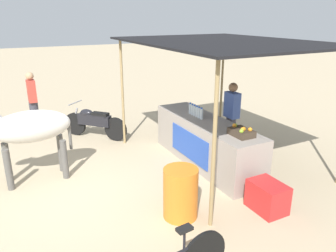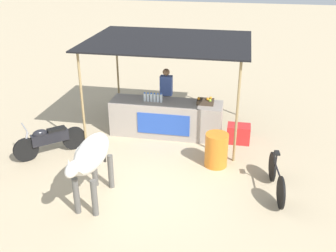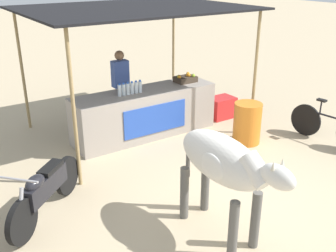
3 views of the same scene
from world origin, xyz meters
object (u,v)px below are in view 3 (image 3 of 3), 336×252
fruit_crate (185,79)px  vendor_behind_counter (121,88)px  motorcycle_parked (45,189)px  cow (224,164)px  bicycle_leaning (328,126)px  stall_counter (145,113)px  water_barrel (247,123)px  cooler_box (221,107)px

fruit_crate → vendor_behind_counter: size_ratio=0.27×
fruit_crate → motorcycle_parked: bearing=-154.4°
fruit_crate → cow: size_ratio=0.24×
fruit_crate → bicycle_leaning: bearing=-53.5°
fruit_crate → bicycle_leaning: size_ratio=0.27×
fruit_crate → stall_counter: bearing=-177.2°
water_barrel → motorcycle_parked: size_ratio=0.59×
cooler_box → water_barrel: water_barrel is taller
motorcycle_parked → bicycle_leaning: motorcycle_parked is taller
fruit_crate → bicycle_leaning: (1.76, -2.38, -0.68)m
fruit_crate → cooler_box: size_ratio=0.73×
fruit_crate → motorcycle_parked: (-3.65, -1.75, -0.60)m
water_barrel → cooler_box: bearing=69.9°
water_barrel → motorcycle_parked: motorcycle_parked is taller
fruit_crate → cooler_box: fruit_crate is taller
fruit_crate → water_barrel: 1.66m
cooler_box → fruit_crate: bearing=170.9°
vendor_behind_counter → cooler_box: vendor_behind_counter is taller
cooler_box → water_barrel: size_ratio=0.73×
stall_counter → cow: size_ratio=1.65×
cooler_box → motorcycle_parked: size_ratio=0.43×
cooler_box → motorcycle_parked: 4.84m
stall_counter → motorcycle_parked: bearing=-146.9°
cooler_box → cow: bearing=-130.9°
cooler_box → cow: 4.37m
stall_counter → fruit_crate: fruit_crate is taller
stall_counter → cooler_box: (1.97, -0.10, -0.24)m
stall_counter → cooler_box: bearing=-2.8°
vendor_behind_counter → stall_counter: bearing=-79.0°
fruit_crate → motorcycle_parked: 4.09m
bicycle_leaning → water_barrel: bearing=146.0°
stall_counter → vendor_behind_counter: vendor_behind_counter is taller
vendor_behind_counter → motorcycle_parked: 3.49m
water_barrel → fruit_crate: bearing=106.3°
vendor_behind_counter → bicycle_leaning: (2.95, -3.08, -0.50)m
cooler_box → bicycle_leaning: (0.84, -2.23, 0.11)m
stall_counter → motorcycle_parked: 3.10m
stall_counter → vendor_behind_counter: size_ratio=1.82×
fruit_crate → vendor_behind_counter: 1.39m
cow → bicycle_leaning: cow is taller
fruit_crate → motorcycle_parked: size_ratio=0.32×
water_barrel → vendor_behind_counter: bearing=126.6°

